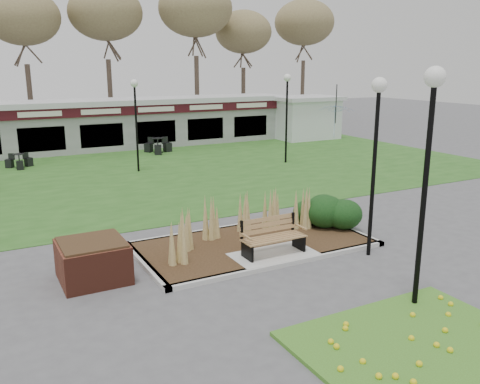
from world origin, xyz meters
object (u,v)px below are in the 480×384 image
park_bench (272,236)px  lamp_post_near_right (377,128)px  brick_planter (93,260)px  bistro_set_d (158,148)px  lamp_post_mid_left (135,105)px  lamp_post_near_left (430,137)px  patio_umbrella (335,121)px  service_hut (305,117)px  bistro_set_b (19,163)px  lamp_post_mid_right (287,99)px  food_pavilion (96,124)px

park_bench → lamp_post_near_right: bearing=-24.0°
brick_planter → bistro_set_d: size_ratio=0.95×
brick_planter → lamp_post_mid_left: (4.62, 11.53, 2.61)m
lamp_post_near_left → patio_umbrella: (10.95, 16.50, -1.84)m
service_hut → bistro_set_b: size_ratio=3.42×
brick_planter → bistro_set_b: brick_planter is taller
service_hut → lamp_post_mid_left: bearing=-157.6°
lamp_post_mid_right → bistro_set_d: (-4.78, 5.88, -2.93)m
brick_planter → patio_umbrella: patio_umbrella is taller
food_pavilion → lamp_post_near_left: (1.18, -23.46, 2.07)m
service_hut → bistro_set_b: (-18.12, -1.98, -1.20)m
lamp_post_mid_right → bistro_set_d: lamp_post_mid_right is taller
food_pavilion → patio_umbrella: size_ratio=9.17×
food_pavilion → lamp_post_near_left: size_ratio=5.06×
food_pavilion → park_bench: bearing=-90.0°
lamp_post_near_left → bistro_set_d: size_ratio=3.09×
bistro_set_b → patio_umbrella: patio_umbrella is taller
lamp_post_near_left → lamp_post_near_right: (1.18, 2.70, -0.20)m
park_bench → patio_umbrella: bearing=46.4°
service_hut → bistro_set_d: size_ratio=2.80×
lamp_post_near_right → food_pavilion: bearing=96.5°
lamp_post_near_left → bistro_set_b: 20.63m
brick_planter → food_pavilion: food_pavilion is taller
lamp_post_near_right → bistro_set_d: (0.40, 17.80, -3.04)m
park_bench → lamp_post_near_left: size_ratio=0.35×
service_hut → bistro_set_b: 18.27m
lamp_post_mid_right → bistro_set_d: 8.12m
service_hut → lamp_post_near_right: size_ratio=0.96×
lamp_post_near_left → lamp_post_mid_right: 15.94m
park_bench → lamp_post_mid_left: size_ratio=0.40×
bistro_set_b → patio_umbrella: size_ratio=0.48×
food_pavilion → lamp_post_mid_right: 11.74m
food_pavilion → lamp_post_mid_right: lamp_post_mid_right is taller
brick_planter → bistro_set_b: 15.03m
brick_planter → lamp_post_mid_right: 15.88m
lamp_post_near_right → lamp_post_mid_right: 13.00m
food_pavilion → lamp_post_near_right: 20.98m
park_bench → service_hut: 22.32m
lamp_post_near_left → lamp_post_mid_right: bearing=66.5°
brick_planter → patio_umbrella: bearing=36.0°
food_pavilion → lamp_post_near_right: size_ratio=5.36×
lamp_post_near_left → patio_umbrella: size_ratio=1.81×
lamp_post_near_right → bistro_set_d: bearing=88.7°
food_pavilion → lamp_post_near_right: lamp_post_near_right is taller
food_pavilion → patio_umbrella: bearing=-29.9°
park_bench → patio_umbrella: patio_umbrella is taller
food_pavilion → bistro_set_d: food_pavilion is taller
lamp_post_mid_left → bistro_set_d: bearing=60.5°
brick_planter → bistro_set_d: 17.53m
park_bench → lamp_post_near_right: lamp_post_near_right is taller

